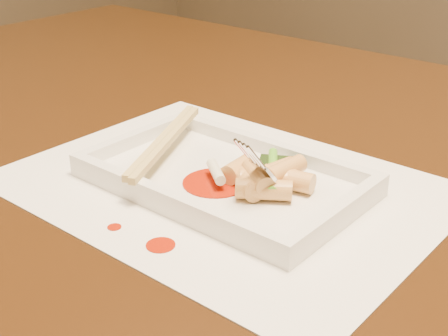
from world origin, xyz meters
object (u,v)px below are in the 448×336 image
Objects in this scene: chopstick_a at (162,139)px; fork at (300,116)px; table at (218,212)px; plate_base at (224,181)px; placemat at (224,186)px.

fork reaches higher than chopstick_a.
table is 5.38× the size of plate_base.
chopstick_a is (-0.08, 0.00, 0.03)m from placemat.
placemat is 2.11× the size of chopstick_a.
fork is (0.07, 0.02, 0.08)m from placemat.
fork reaches higher than placemat.
plate_base is (0.00, 0.00, 0.00)m from placemat.
chopstick_a is at bearing -86.17° from table.
table is at bearing 133.05° from plate_base.
placemat is 0.11m from fork.
placemat is at bearing -165.58° from fork.
plate_base is 1.37× the size of chopstick_a.
chopstick_a is at bearing 180.00° from plate_base.
placemat is 0.00m from plate_base.
plate_base is 0.08m from chopstick_a.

